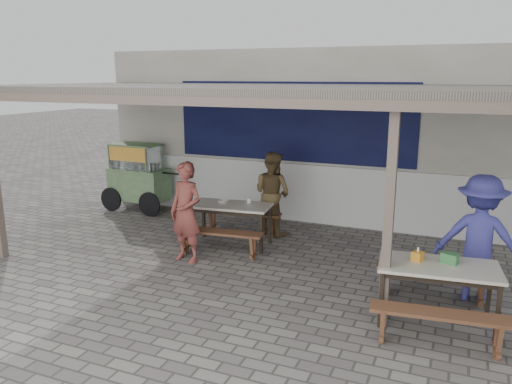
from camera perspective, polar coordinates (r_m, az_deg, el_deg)
The scene contains 17 objects.
ground at distance 7.90m, azimuth -1.97°, elevation -8.88°, with size 60.00×60.00×0.00m, color slate.
back_wall at distance 10.75m, azimuth 6.03°, elevation 6.44°, with size 9.00×1.28×3.50m.
warung_roof at distance 8.15m, azimuth 0.69°, elevation 11.40°, with size 9.00×4.21×2.81m.
table_left at distance 8.83m, azimuth -2.90°, elevation -1.92°, with size 1.47×0.84×0.75m.
bench_left_street at distance 8.36m, azimuth -4.30°, elevation -5.18°, with size 1.53×0.45×0.45m.
bench_left_wall at distance 9.49m, azimuth -1.64°, elevation -2.91°, with size 1.53×0.45×0.45m.
table_right at distance 6.46m, azimuth 20.13°, elevation -8.47°, with size 1.47×0.90×0.75m.
bench_right_street at distance 5.99m, azimuth 20.22°, elevation -13.74°, with size 1.52×0.44×0.45m.
bench_right_wall at distance 7.20m, azimuth 19.63°, elevation -9.04°, with size 1.52×0.44×0.45m.
vendor_cart at distance 11.43m, azimuth -13.33°, elevation 1.96°, with size 1.91×0.78×1.50m.
patron_street_side at distance 8.11m, azimuth -8.00°, elevation -2.31°, with size 0.60×0.39×1.64m, color brown.
patron_wall_side at distance 9.45m, azimuth 1.87°, elevation -0.13°, with size 0.77×0.60×1.59m, color brown.
patron_right_table at distance 7.28m, azimuth 24.14°, elevation -4.84°, with size 1.11×0.64×1.72m, color #3B3B91.
tissue_box at distance 6.47m, azimuth 17.98°, elevation -6.99°, with size 0.12×0.12×0.12m, color orange.
donation_box at distance 6.51m, azimuth 21.28°, elevation -7.07°, with size 0.19×0.13×0.13m, color #34753C.
condiment_jar at distance 8.90m, azimuth -0.79°, elevation -0.96°, with size 0.08×0.08×0.09m, color silver.
condiment_bowl at distance 8.93m, azimuth -3.73°, elevation -1.07°, with size 0.20×0.20×0.05m, color silver.
Camera 1 is at (3.09, -6.64, 2.97)m, focal length 35.00 mm.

